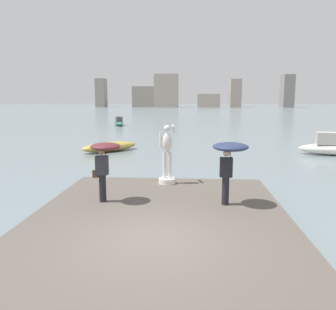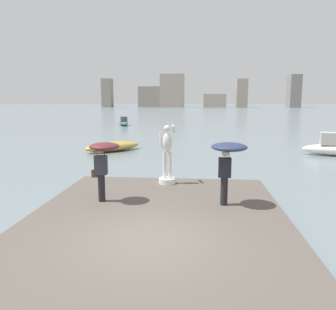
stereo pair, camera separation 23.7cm
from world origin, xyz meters
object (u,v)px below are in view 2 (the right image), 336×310
object	(u,v)px
onlooker_right	(228,155)
statue_white_figure	(167,160)
onlooker_left	(103,156)
boat_near	(113,146)
boat_mid	(124,122)

from	to	relation	value
onlooker_right	statue_white_figure	bearing A→B (deg)	129.48
statue_white_figure	onlooker_left	world-z (taller)	statue_white_figure
boat_near	boat_mid	bearing A→B (deg)	100.54
statue_white_figure	boat_mid	size ratio (longest dim) A/B	0.48
onlooker_right	boat_near	size ratio (longest dim) A/B	0.48
onlooker_right	boat_near	xyz separation A→B (m)	(-6.86, 12.97, -1.65)
statue_white_figure	boat_near	distance (m)	11.53
boat_mid	onlooker_right	bearing A→B (deg)	-72.85
boat_mid	boat_near	bearing A→B (deg)	-79.46
statue_white_figure	boat_near	xyz separation A→B (m)	(-4.78, 10.45, -0.98)
onlooker_left	boat_mid	world-z (taller)	onlooker_left
onlooker_right	onlooker_left	bearing A→B (deg)	179.31
onlooker_left	boat_mid	xyz separation A→B (m)	(-7.33, 36.28, -1.46)
statue_white_figure	onlooker_left	xyz separation A→B (m)	(-1.80, -2.48, 0.57)
onlooker_left	boat_mid	size ratio (longest dim) A/B	0.40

